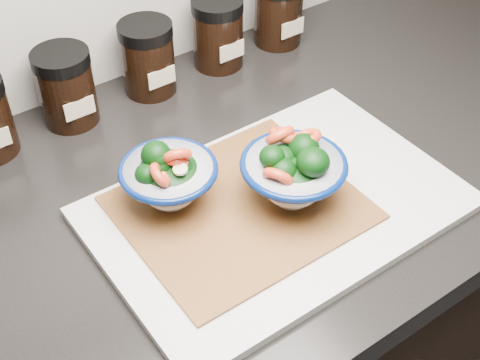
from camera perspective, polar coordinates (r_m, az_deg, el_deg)
countertop at (r=0.89m, az=-2.01°, el=-1.30°), size 3.50×0.60×0.04m
cutting_board at (r=0.84m, az=3.15°, el=-2.33°), size 0.45×0.30×0.01m
bamboo_mat at (r=0.83m, az=0.00°, el=-2.35°), size 0.28×0.24×0.00m
bowl_left at (r=0.81m, az=-6.16°, el=0.24°), size 0.12×0.12×0.09m
bowl_right at (r=0.81m, az=4.56°, el=0.67°), size 0.13×0.13×0.10m
spice_jar_b at (r=0.99m, az=-14.61°, el=7.67°), size 0.08×0.08×0.11m
spice_jar_c at (r=1.03m, az=-7.86°, el=10.28°), size 0.08×0.08×0.11m
spice_jar_d at (r=1.08m, az=-1.90°, el=12.44°), size 0.08×0.08×0.11m
spice_jar_e at (r=1.15m, az=3.30°, el=14.19°), size 0.08×0.08×0.11m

